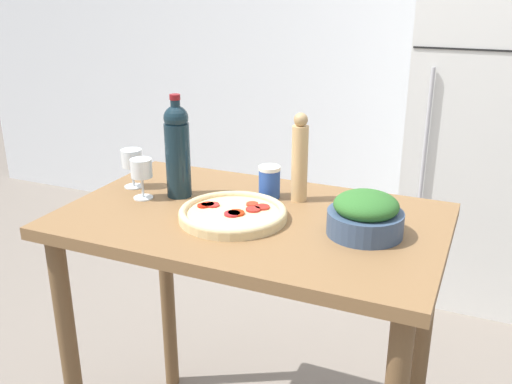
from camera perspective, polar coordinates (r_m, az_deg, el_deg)
name	(u,v)px	position (r m, az deg, el deg)	size (l,w,h in m)	color
wall_back	(394,36)	(3.54, 13.67, 14.91)	(6.40, 0.06, 2.60)	silver
refrigerator	(487,124)	(3.15, 22.08, 6.29)	(0.71, 0.71, 1.83)	silver
prep_counter	(252,264)	(1.73, -0.45, -7.19)	(1.11, 0.68, 0.96)	brown
wine_bottle	(177,149)	(1.78, -7.86, 4.29)	(0.08, 0.08, 0.32)	#142833
wine_glass_near	(141,171)	(1.80, -11.38, 2.11)	(0.07, 0.07, 0.13)	silver
wine_glass_far	(132,160)	(1.91, -12.31, 3.10)	(0.07, 0.07, 0.13)	silver
pepper_mill	(300,159)	(1.74, 4.40, 3.32)	(0.05, 0.05, 0.28)	tan
salad_bowl	(366,214)	(1.55, 10.93, -2.21)	(0.21, 0.21, 0.12)	#384C6B
homemade_pizza	(233,214)	(1.63, -2.32, -2.17)	(0.31, 0.31, 0.03)	#DBC189
salt_canister	(269,182)	(1.78, 1.35, 1.02)	(0.07, 0.07, 0.10)	#284CA3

